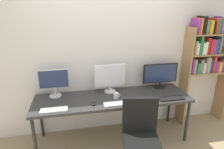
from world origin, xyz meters
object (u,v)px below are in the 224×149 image
object	(u,v)px
office_chair	(140,144)
coffee_mug	(116,96)
keyboard_left	(54,110)
laptop_closed	(138,96)
desk	(113,100)
monitor_center	(110,77)
monitor_left	(54,81)
keyboard_center	(116,104)
keyboard_right	(171,98)
computer_mouse	(94,104)
bookshelf	(206,57)
monitor_right	(160,75)

from	to	relation	value
office_chair	coffee_mug	xyz separation A→B (m)	(-0.16, 0.66, 0.38)
coffee_mug	office_chair	bearing A→B (deg)	-75.88
keyboard_left	laptop_closed	xyz separation A→B (m)	(1.22, 0.18, 0.00)
desk	monitor_center	bearing A→B (deg)	90.00
desk	laptop_closed	bearing A→B (deg)	-7.51
monitor_left	keyboard_center	distance (m)	0.99
desk	office_chair	distance (m)	0.79
desk	keyboard_center	bearing A→B (deg)	-90.00
office_chair	keyboard_center	world-z (taller)	office_chair
monitor_left	keyboard_right	world-z (taller)	monitor_left
keyboard_left	monitor_center	bearing A→B (deg)	27.77
monitor_left	computer_mouse	distance (m)	0.70
bookshelf	monitor_left	xyz separation A→B (m)	(-2.52, -0.02, -0.25)
keyboard_right	bookshelf	bearing A→B (deg)	29.13
bookshelf	computer_mouse	bearing A→B (deg)	-168.52
office_chair	keyboard_left	world-z (taller)	office_chair
keyboard_left	laptop_closed	size ratio (longest dim) A/B	1.10
keyboard_right	monitor_right	bearing A→B (deg)	88.52
monitor_left	keyboard_right	distance (m)	1.76
laptop_closed	keyboard_right	bearing A→B (deg)	-21.54
bookshelf	monitor_left	bearing A→B (deg)	-179.59
monitor_center	monitor_right	distance (m)	0.85
office_chair	keyboard_right	bearing A→B (deg)	36.69
monitor_center	coffee_mug	world-z (taller)	monitor_center
office_chair	keyboard_right	xyz separation A→B (m)	(0.63, 0.47, 0.35)
desk	laptop_closed	size ratio (longest dim) A/B	7.32
monitor_center	laptop_closed	distance (m)	0.52
monitor_center	keyboard_left	xyz separation A→B (m)	(-0.84, -0.44, -0.24)
office_chair	monitor_center	size ratio (longest dim) A/B	2.01
desk	monitor_right	bearing A→B (deg)	14.00
keyboard_center	coffee_mug	xyz separation A→B (m)	(0.04, 0.19, 0.04)
monitor_center	coffee_mug	bearing A→B (deg)	-80.16
desk	keyboard_right	size ratio (longest dim) A/B	6.01
office_chair	monitor_left	distance (m)	1.52
office_chair	coffee_mug	size ratio (longest dim) A/B	9.34
laptop_closed	computer_mouse	bearing A→B (deg)	-170.25
bookshelf	keyboard_center	world-z (taller)	bookshelf
desk	computer_mouse	bearing A→B (deg)	-151.03
desk	monitor_center	distance (m)	0.36
bookshelf	office_chair	distance (m)	1.92
monitor_left	keyboard_right	size ratio (longest dim) A/B	1.17
keyboard_center	laptop_closed	size ratio (longest dim) A/B	1.07
bookshelf	laptop_closed	distance (m)	1.40
keyboard_center	computer_mouse	bearing A→B (deg)	169.10
computer_mouse	bookshelf	bearing A→B (deg)	11.48
monitor_right	desk	bearing A→B (deg)	-166.00
office_chair	keyboard_right	world-z (taller)	office_chair
laptop_closed	coffee_mug	size ratio (longest dim) A/B	3.02
monitor_right	coffee_mug	distance (m)	0.87
office_chair	keyboard_center	distance (m)	0.62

